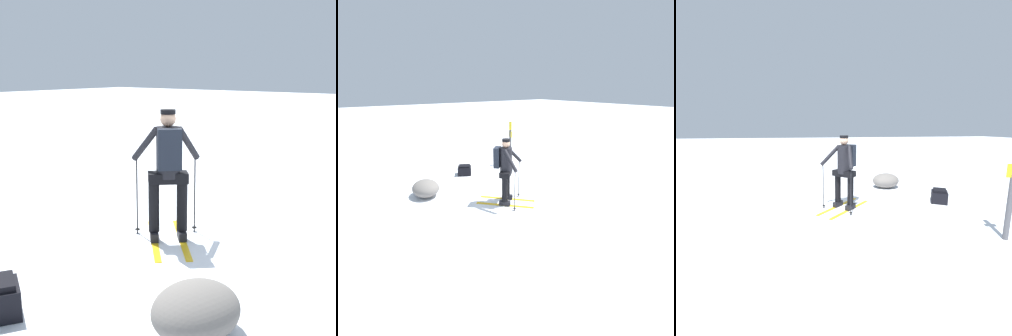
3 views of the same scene
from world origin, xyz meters
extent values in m
plane|color=white|center=(0.00, 0.00, 0.00)|extent=(80.00, 80.00, 0.00)
cube|color=gold|center=(-0.66, 0.12, 0.01)|extent=(1.20, 1.16, 0.01)
cube|color=black|center=(-0.66, 0.12, 0.07)|extent=(0.29, 0.29, 0.12)
cylinder|color=black|center=(-0.66, 0.12, 0.51)|extent=(0.15, 0.15, 0.75)
cube|color=gold|center=(-0.39, -0.16, 0.01)|extent=(1.20, 1.16, 0.01)
cube|color=black|center=(-0.39, -0.16, 0.07)|extent=(0.29, 0.29, 0.12)
cylinder|color=black|center=(-0.39, -0.16, 0.51)|extent=(0.15, 0.15, 0.75)
cube|color=black|center=(-0.52, -0.02, 0.88)|extent=(0.56, 0.57, 0.14)
cylinder|color=black|center=(-0.52, -0.02, 1.23)|extent=(0.32, 0.32, 0.69)
sphere|color=tan|center=(-0.52, -0.02, 1.68)|extent=(0.21, 0.21, 0.21)
cylinder|color=black|center=(-0.52, -0.02, 1.77)|extent=(0.20, 0.20, 0.06)
cube|color=black|center=(-0.69, -0.18, 1.30)|extent=(0.32, 0.33, 0.53)
cylinder|color=black|center=(-0.59, 0.49, 0.57)|extent=(0.02, 0.02, 1.14)
cylinder|color=black|center=(-0.59, 0.49, 0.06)|extent=(0.07, 0.07, 0.01)
cylinder|color=black|center=(-0.61, 0.31, 1.32)|extent=(0.14, 0.51, 0.51)
cylinder|color=black|center=(-0.02, -0.11, 0.57)|extent=(0.02, 0.02, 1.14)
cylinder|color=black|center=(-0.02, -0.11, 0.06)|extent=(0.07, 0.07, 0.01)
cylinder|color=black|center=(-0.20, -0.12, 1.32)|extent=(0.51, 0.11, 0.51)
ellipsoid|color=slate|center=(-2.24, -1.68, 0.24)|extent=(0.88, 0.74, 0.48)
camera|label=1|loc=(-5.33, -3.81, 2.31)|focal=50.00mm
camera|label=2|loc=(3.99, -3.32, 3.04)|focal=24.00mm
camera|label=3|loc=(0.42, 5.25, 1.98)|focal=24.00mm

